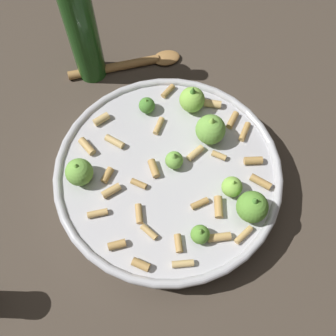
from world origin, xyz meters
The scene contains 4 objects.
ground_plane centered at (0.00, 0.00, 0.00)m, with size 2.40×2.40×0.00m, color #42382D.
cooking_pan centered at (0.00, 0.00, 0.03)m, with size 0.35×0.35×0.11m.
olive_oil_bottle centered at (0.09, 0.26, 0.10)m, with size 0.05×0.05×0.24m.
wooden_spoon centered at (0.14, 0.21, 0.01)m, with size 0.19×0.15×0.02m.
Camera 1 is at (-0.20, -0.16, 0.59)m, focal length 41.93 mm.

